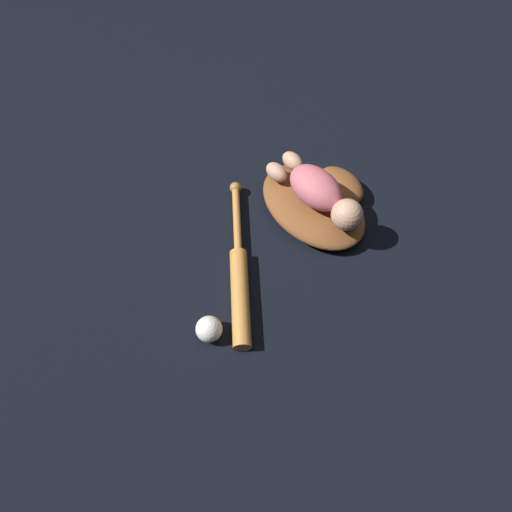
# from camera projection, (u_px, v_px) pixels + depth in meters

# --- Properties ---
(ground_plane) EXTENTS (6.00, 6.00, 0.00)m
(ground_plane) POSITION_uv_depth(u_px,v_px,m) (329.00, 217.00, 1.54)
(ground_plane) COLOR black
(baseball_glove) EXTENTS (0.37, 0.31, 0.07)m
(baseball_glove) POSITION_uv_depth(u_px,v_px,m) (318.00, 202.00, 1.53)
(baseball_glove) COLOR brown
(baseball_glove) RESTS_ON ground
(baby_figure) EXTENTS (0.34, 0.13, 0.10)m
(baby_figure) POSITION_uv_depth(u_px,v_px,m) (319.00, 191.00, 1.44)
(baby_figure) COLOR #D16670
(baby_figure) RESTS_ON baseball_glove
(baseball_bat) EXTENTS (0.47, 0.35, 0.05)m
(baseball_bat) POSITION_uv_depth(u_px,v_px,m) (239.00, 280.00, 1.40)
(baseball_bat) COLOR #C6843D
(baseball_bat) RESTS_ON ground
(baseball) EXTENTS (0.07, 0.07, 0.07)m
(baseball) POSITION_uv_depth(u_px,v_px,m) (209.00, 329.00, 1.31)
(baseball) COLOR white
(baseball) RESTS_ON ground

